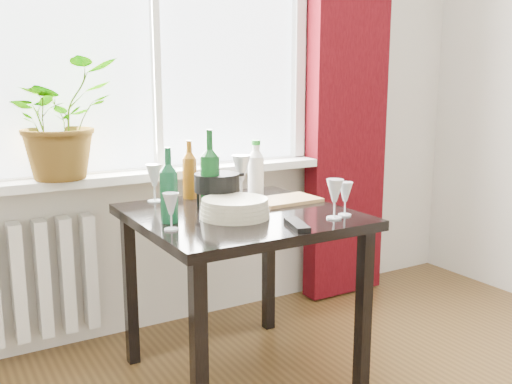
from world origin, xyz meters
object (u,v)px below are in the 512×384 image
cutting_board (286,200)px  cleaning_bottle (256,168)px  radiator (5,285)px  bottle_amber (190,169)px  wineglass_back_center (241,176)px  wineglass_back_left (154,183)px  wineglass_front_left (171,211)px  wineglass_front_right (335,199)px  wineglass_far_right (345,199)px  table (240,233)px  potted_plant (60,119)px  plate_stack (235,208)px  fondue_pot (217,191)px  wine_bottle_left (169,185)px  wine_bottle_right (210,170)px  tv_remote (297,225)px

cutting_board → cleaning_bottle: bearing=104.4°
radiator → bottle_amber: bearing=-19.1°
wineglass_back_center → wineglass_back_left: bearing=160.4°
wineglass_front_left → cutting_board: bearing=17.3°
radiator → wineglass_front_left: bearing=-56.9°
wineglass_front_right → wineglass_back_center: wineglass_back_center is taller
bottle_amber → wineglass_far_right: 0.75m
wineglass_front_right → wineglass_back_center: bearing=103.5°
table → wineglass_back_left: size_ratio=4.92×
bottle_amber → wineglass_back_center: bottle_amber is taller
wineglass_far_right → wineglass_front_left: (-0.68, 0.14, -0.00)m
cleaning_bottle → wineglass_back_left: size_ratio=1.51×
potted_plant → wineglass_front_left: bearing=-72.3°
plate_stack → fondue_pot: fondue_pot is taller
wineglass_front_right → fondue_pot: wineglass_front_right is taller
wineglass_front_left → fondue_pot: fondue_pot is taller
wineglass_back_left → plate_stack: bearing=-69.1°
radiator → fondue_pot: bearing=-32.7°
radiator → wineglass_front_right: size_ratio=4.99×
plate_stack → cutting_board: plate_stack is taller
wine_bottle_left → wineglass_back_left: 0.39m
table → wine_bottle_right: bearing=137.2°
potted_plant → tv_remote: size_ratio=3.00×
radiator → wineglass_front_left: size_ratio=5.71×
wineglass_back_left → cutting_board: size_ratio=0.60×
wineglass_far_right → wine_bottle_left: bearing=158.2°
radiator → plate_stack: plate_stack is taller
radiator → cutting_board: (1.12, -0.56, 0.37)m
cleaning_bottle → wineglass_front_left: size_ratio=1.86×
radiator → wineglass_back_left: 0.81m
wineglass_front_left → plate_stack: size_ratio=0.50×
plate_stack → tv_remote: size_ratio=1.58×
bottle_amber → wineglass_back_left: (-0.17, 0.01, -0.05)m
tv_remote → cutting_board: (0.21, 0.39, -0.00)m
wine_bottle_left → wineglass_back_left: bearing=77.7°
radiator → wine_bottle_right: wine_bottle_right is taller
wineglass_far_right → radiator: bearing=142.6°
bottle_amber → wineglass_front_right: size_ratio=1.70×
potted_plant → wineglass_front_right: potted_plant is taller
wine_bottle_right → wineglass_front_left: bearing=-140.7°
table → wineglass_back_center: size_ratio=4.12×
table → fondue_pot: fondue_pot is taller
wine_bottle_right → table: bearing=-42.8°
fondue_pot → tv_remote: fondue_pot is taller
wine_bottle_left → fondue_pot: (0.27, 0.13, -0.07)m
bottle_amber → cleaning_bottle: size_ratio=1.04×
wineglass_front_right → wineglass_back_left: 0.82m
wineglass_far_right → cutting_board: wineglass_far_right is taller
radiator → potted_plant: 0.78m
cleaning_bottle → wineglass_front_left: bearing=-146.8°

